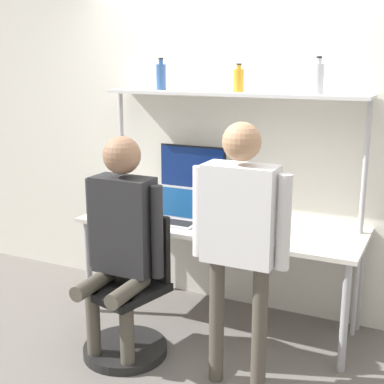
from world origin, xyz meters
name	(u,v)px	position (x,y,z in m)	size (l,w,h in m)	color
ground_plane	(198,342)	(0.00, 0.00, 0.00)	(12.00, 12.00, 0.00)	slate
wall_back	(241,136)	(0.00, 0.77, 1.35)	(8.00, 0.06, 2.70)	silver
desk	(220,232)	(0.00, 0.38, 0.69)	(2.05, 0.72, 0.76)	beige
shelf_unit	(232,121)	(0.00, 0.58, 1.48)	(1.94, 0.29, 1.69)	silver
monitor	(193,174)	(-0.33, 0.61, 1.05)	(0.55, 0.19, 0.51)	black
laptop	(177,212)	(-0.30, 0.30, 0.83)	(0.36, 0.24, 0.25)	#BCBCC1
cell_phone	(214,227)	(0.00, 0.25, 0.77)	(0.07, 0.15, 0.01)	silver
office_chair	(129,311)	(-0.37, -0.30, 0.29)	(0.56, 0.56, 0.94)	black
person_seated	(121,230)	(-0.38, -0.34, 0.87)	(0.56, 0.48, 1.46)	#4C473D
person_standing	(240,225)	(0.42, -0.34, 1.01)	(0.58, 0.22, 1.59)	#4C473D
bottle_clear	(318,78)	(0.61, 0.58, 1.79)	(0.07, 0.07, 0.25)	silver
bottle_amber	(239,80)	(0.05, 0.58, 1.77)	(0.07, 0.07, 0.20)	gold
bottle_blue	(161,76)	(-0.58, 0.58, 1.79)	(0.07, 0.07, 0.24)	#335999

